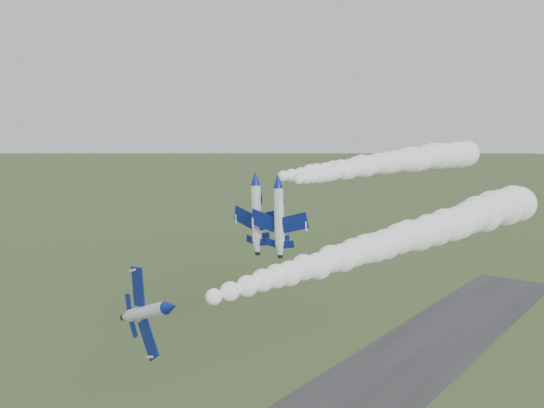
{
  "coord_description": "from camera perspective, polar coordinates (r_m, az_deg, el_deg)",
  "views": [
    {
      "loc": [
        53.74,
        -51.89,
        54.18
      ],
      "look_at": [
        2.44,
        16.67,
        42.31
      ],
      "focal_mm": 40.0,
      "sensor_mm": 36.0,
      "label": 1
    }
  ],
  "objects": [
    {
      "name": "jet_lead",
      "position": [
        62.71,
        -9.54,
        -9.52
      ],
      "size": [
        5.19,
        12.19,
        9.53
      ],
      "rotation": [
        0.0,
        1.23,
        -0.21
      ],
      "color": "white"
    },
    {
      "name": "smoke_trail_jet_lead",
      "position": [
        85.78,
        12.18,
        -3.17
      ],
      "size": [
        19.84,
        68.15,
        5.96
      ],
      "primitive_type": null,
      "rotation": [
        0.0,
        0.0,
        -0.21
      ],
      "color": "white"
    },
    {
      "name": "jet_pair_left",
      "position": [
        95.13,
        -1.64,
        2.47
      ],
      "size": [
        11.37,
        13.32,
        3.33
      ],
      "rotation": [
        0.0,
        -0.04,
        -0.23
      ],
      "color": "white"
    },
    {
      "name": "jet_pair_right",
      "position": [
        90.81,
        0.52,
        2.21
      ],
      "size": [
        10.69,
        12.89,
        3.2
      ],
      "rotation": [
        0.0,
        -0.04,
        -0.01
      ],
      "color": "white"
    },
    {
      "name": "smoke_trail_jet_pair_right",
      "position": [
        116.04,
        10.04,
        3.71
      ],
      "size": [
        5.45,
        54.51,
        4.9
      ],
      "primitive_type": null,
      "rotation": [
        0.0,
        0.0,
        -0.01
      ],
      "color": "white"
    },
    {
      "name": "smoke_trail_jet_pair_left",
      "position": [
        117.21,
        10.74,
        3.83
      ],
      "size": [
        18.55,
        56.94,
        5.58
      ],
      "primitive_type": null,
      "rotation": [
        0.0,
        0.0,
        -0.23
      ],
      "color": "white"
    }
  ]
}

